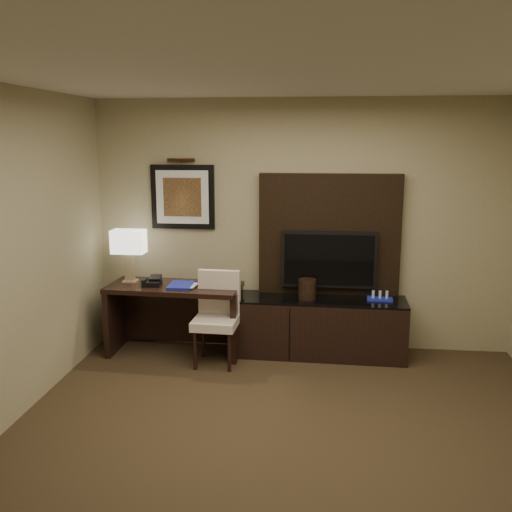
# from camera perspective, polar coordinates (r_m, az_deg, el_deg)

# --- Properties ---
(floor) EXTENTS (4.50, 5.00, 0.01)m
(floor) POSITION_cam_1_polar(r_m,az_deg,el_deg) (4.29, 3.01, -20.52)
(floor) COLOR #322516
(floor) RESTS_ON ground
(ceiling) EXTENTS (4.50, 5.00, 0.01)m
(ceiling) POSITION_cam_1_polar(r_m,az_deg,el_deg) (3.65, 3.48, 18.28)
(ceiling) COLOR silver
(ceiling) RESTS_ON wall_back
(wall_back) EXTENTS (4.50, 0.01, 2.70)m
(wall_back) POSITION_cam_1_polar(r_m,az_deg,el_deg) (6.20, 4.57, 3.03)
(wall_back) COLOR tan
(wall_back) RESTS_ON floor
(desk) EXTENTS (1.43, 0.68, 0.75)m
(desk) POSITION_cam_1_polar(r_m,az_deg,el_deg) (6.22, -8.08, -6.25)
(desk) COLOR black
(desk) RESTS_ON floor
(credenza) EXTENTS (1.82, 0.55, 0.62)m
(credenza) POSITION_cam_1_polar(r_m,az_deg,el_deg) (6.15, 6.33, -7.05)
(credenza) COLOR black
(credenza) RESTS_ON floor
(tv_wall_panel) EXTENTS (1.50, 0.12, 1.30)m
(tv_wall_panel) POSITION_cam_1_polar(r_m,az_deg,el_deg) (6.15, 7.34, 2.14)
(tv_wall_panel) COLOR black
(tv_wall_panel) RESTS_ON wall_back
(tv) EXTENTS (1.00, 0.08, 0.60)m
(tv) POSITION_cam_1_polar(r_m,az_deg,el_deg) (6.10, 7.29, -0.33)
(tv) COLOR black
(tv) RESTS_ON tv_wall_panel
(artwork) EXTENTS (0.70, 0.04, 0.70)m
(artwork) POSITION_cam_1_polar(r_m,az_deg,el_deg) (6.31, -7.33, 5.88)
(artwork) COLOR black
(artwork) RESTS_ON wall_back
(picture_light) EXTENTS (0.04, 0.04, 0.30)m
(picture_light) POSITION_cam_1_polar(r_m,az_deg,el_deg) (6.25, -7.51, 9.49)
(picture_light) COLOR #3B2012
(picture_light) RESTS_ON wall_back
(desk_chair) EXTENTS (0.46, 0.52, 0.91)m
(desk_chair) POSITION_cam_1_polar(r_m,az_deg,el_deg) (5.83, -4.06, -6.55)
(desk_chair) COLOR #EFDBC7
(desk_chair) RESTS_ON floor
(table_lamp) EXTENTS (0.36, 0.23, 0.56)m
(table_lamp) POSITION_cam_1_polar(r_m,az_deg,el_deg) (6.28, -12.56, -0.04)
(table_lamp) COLOR tan
(table_lamp) RESTS_ON desk
(desk_phone) EXTENTS (0.20, 0.18, 0.09)m
(desk_phone) POSITION_cam_1_polar(r_m,az_deg,el_deg) (6.12, -10.36, -2.50)
(desk_phone) COLOR black
(desk_phone) RESTS_ON desk
(blue_folder) EXTENTS (0.26, 0.34, 0.02)m
(blue_folder) POSITION_cam_1_polar(r_m,az_deg,el_deg) (6.07, -7.50, -2.90)
(blue_folder) COLOR navy
(blue_folder) RESTS_ON desk
(book) EXTENTS (0.17, 0.04, 0.22)m
(book) POSITION_cam_1_polar(r_m,az_deg,el_deg) (6.03, -7.53, -2.00)
(book) COLOR #BAB592
(book) RESTS_ON desk
(ice_bucket) EXTENTS (0.20, 0.20, 0.21)m
(ice_bucket) POSITION_cam_1_polar(r_m,az_deg,el_deg) (6.01, 5.14, -3.31)
(ice_bucket) COLOR black
(ice_bucket) RESTS_ON credenza
(minibar_tray) EXTENTS (0.27, 0.18, 0.09)m
(minibar_tray) POSITION_cam_1_polar(r_m,az_deg,el_deg) (6.09, 12.30, -3.89)
(minibar_tray) COLOR #1926A8
(minibar_tray) RESTS_ON credenza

